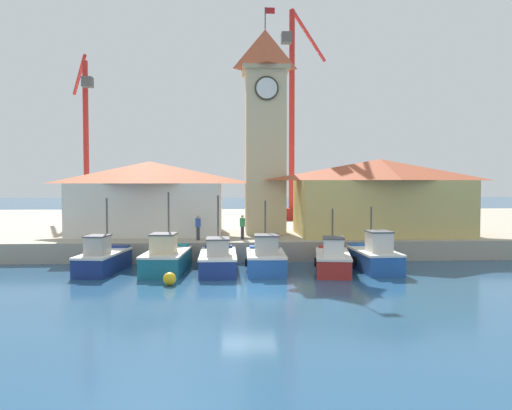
{
  "coord_description": "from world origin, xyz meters",
  "views": [
    {
      "loc": [
        -0.96,
        -22.73,
        4.95
      ],
      "look_at": [
        0.89,
        10.17,
        3.5
      ],
      "focal_mm": 35.0,
      "sensor_mm": 36.0,
      "label": 1
    }
  ],
  "objects_px": {
    "fishing_boat_left_outer": "(166,258)",
    "fishing_boat_center": "(333,260)",
    "fishing_boat_mid_left": "(266,259)",
    "port_crane_far": "(86,158)",
    "clock_tower": "(265,126)",
    "mooring_buoy": "(170,279)",
    "fishing_boat_far_left": "(103,259)",
    "fishing_boat_mid_right": "(374,257)",
    "warehouse_left": "(150,197)",
    "warehouse_right": "(380,196)",
    "port_crane_near": "(293,135)",
    "dock_worker_along_quay": "(198,227)",
    "dock_worker_near_tower": "(242,227)",
    "fishing_boat_left_inner": "(218,260)"
  },
  "relations": [
    {
      "from": "fishing_boat_left_inner",
      "to": "mooring_buoy",
      "type": "xyz_separation_m",
      "value": [
        -2.27,
        -3.54,
        -0.37
      ]
    },
    {
      "from": "fishing_boat_mid_left",
      "to": "port_crane_far",
      "type": "xyz_separation_m",
      "value": [
        -16.72,
        24.84,
        6.84
      ]
    },
    {
      "from": "fishing_boat_left_outer",
      "to": "warehouse_right",
      "type": "distance_m",
      "value": 16.33
    },
    {
      "from": "warehouse_left",
      "to": "fishing_boat_mid_right",
      "type": "bearing_deg",
      "value": -33.11
    },
    {
      "from": "fishing_boat_center",
      "to": "port_crane_far",
      "type": "bearing_deg",
      "value": 129.15
    },
    {
      "from": "port_crane_near",
      "to": "port_crane_far",
      "type": "relative_size",
      "value": 1.24
    },
    {
      "from": "fishing_boat_far_left",
      "to": "fishing_boat_mid_right",
      "type": "bearing_deg",
      "value": -0.88
    },
    {
      "from": "port_crane_near",
      "to": "port_crane_far",
      "type": "xyz_separation_m",
      "value": [
        -21.16,
        2.55,
        -2.19
      ]
    },
    {
      "from": "fishing_boat_center",
      "to": "fishing_boat_mid_right",
      "type": "relative_size",
      "value": 1.13
    },
    {
      "from": "fishing_boat_mid_left",
      "to": "dock_worker_along_quay",
      "type": "distance_m",
      "value": 6.4
    },
    {
      "from": "fishing_boat_left_outer",
      "to": "fishing_boat_mid_right",
      "type": "height_order",
      "value": "fishing_boat_left_outer"
    },
    {
      "from": "fishing_boat_far_left",
      "to": "fishing_boat_left_inner",
      "type": "xyz_separation_m",
      "value": [
        6.39,
        -0.3,
        -0.04
      ]
    },
    {
      "from": "port_crane_far",
      "to": "fishing_boat_left_inner",
      "type": "bearing_deg",
      "value": -60.41
    },
    {
      "from": "fishing_boat_left_outer",
      "to": "fishing_boat_left_inner",
      "type": "xyz_separation_m",
      "value": [
        2.87,
        -0.22,
        -0.07
      ]
    },
    {
      "from": "fishing_boat_far_left",
      "to": "warehouse_left",
      "type": "height_order",
      "value": "warehouse_left"
    },
    {
      "from": "fishing_boat_left_outer",
      "to": "fishing_boat_center",
      "type": "bearing_deg",
      "value": -3.54
    },
    {
      "from": "fishing_boat_left_outer",
      "to": "fishing_boat_center",
      "type": "xyz_separation_m",
      "value": [
        9.26,
        -0.57,
        -0.06
      ]
    },
    {
      "from": "mooring_buoy",
      "to": "warehouse_left",
      "type": "bearing_deg",
      "value": 102.81
    },
    {
      "from": "fishing_boat_center",
      "to": "port_crane_near",
      "type": "relative_size",
      "value": 0.25
    },
    {
      "from": "fishing_boat_left_outer",
      "to": "port_crane_far",
      "type": "distance_m",
      "value": 27.82
    },
    {
      "from": "clock_tower",
      "to": "warehouse_right",
      "type": "distance_m",
      "value": 9.76
    },
    {
      "from": "fishing_boat_mid_right",
      "to": "mooring_buoy",
      "type": "bearing_deg",
      "value": -162.09
    },
    {
      "from": "mooring_buoy",
      "to": "fishing_boat_far_left",
      "type": "bearing_deg",
      "value": 137.05
    },
    {
      "from": "dock_worker_near_tower",
      "to": "fishing_boat_mid_left",
      "type": "bearing_deg",
      "value": -77.23
    },
    {
      "from": "fishing_boat_far_left",
      "to": "dock_worker_along_quay",
      "type": "distance_m",
      "value": 6.81
    },
    {
      "from": "fishing_boat_mid_left",
      "to": "fishing_boat_center",
      "type": "height_order",
      "value": "fishing_boat_mid_left"
    },
    {
      "from": "port_crane_far",
      "to": "fishing_boat_mid_left",
      "type": "bearing_deg",
      "value": -56.06
    },
    {
      "from": "warehouse_left",
      "to": "dock_worker_along_quay",
      "type": "xyz_separation_m",
      "value": [
        3.79,
        -4.52,
        -1.85
      ]
    },
    {
      "from": "fishing_boat_mid_right",
      "to": "dock_worker_near_tower",
      "type": "height_order",
      "value": "fishing_boat_mid_right"
    },
    {
      "from": "port_crane_far",
      "to": "dock_worker_along_quay",
      "type": "bearing_deg",
      "value": -57.7
    },
    {
      "from": "fishing_boat_left_outer",
      "to": "dock_worker_along_quay",
      "type": "bearing_deg",
      "value": 71.55
    },
    {
      "from": "fishing_boat_mid_right",
      "to": "clock_tower",
      "type": "distance_m",
      "value": 13.55
    },
    {
      "from": "fishing_boat_center",
      "to": "warehouse_right",
      "type": "relative_size",
      "value": 0.44
    },
    {
      "from": "mooring_buoy",
      "to": "dock_worker_along_quay",
      "type": "distance_m",
      "value": 8.47
    },
    {
      "from": "fishing_boat_left_inner",
      "to": "port_crane_far",
      "type": "bearing_deg",
      "value": 119.59
    },
    {
      "from": "fishing_boat_mid_right",
      "to": "dock_worker_near_tower",
      "type": "xyz_separation_m",
      "value": [
        -7.36,
        4.93,
        1.33
      ]
    },
    {
      "from": "fishing_boat_center",
      "to": "fishing_boat_mid_right",
      "type": "height_order",
      "value": "fishing_boat_mid_right"
    },
    {
      "from": "fishing_boat_center",
      "to": "dock_worker_near_tower",
      "type": "relative_size",
      "value": 3.27
    },
    {
      "from": "port_crane_far",
      "to": "mooring_buoy",
      "type": "distance_m",
      "value": 31.5
    },
    {
      "from": "fishing_boat_center",
      "to": "clock_tower",
      "type": "relative_size",
      "value": 0.32
    },
    {
      "from": "warehouse_right",
      "to": "port_crane_far",
      "type": "bearing_deg",
      "value": 145.74
    },
    {
      "from": "clock_tower",
      "to": "warehouse_left",
      "type": "xyz_separation_m",
      "value": [
        -8.47,
        0.1,
        -5.21
      ]
    },
    {
      "from": "clock_tower",
      "to": "warehouse_right",
      "type": "relative_size",
      "value": 1.37
    },
    {
      "from": "fishing_boat_mid_left",
      "to": "dock_worker_along_quay",
      "type": "height_order",
      "value": "fishing_boat_mid_left"
    },
    {
      "from": "fishing_boat_mid_right",
      "to": "port_crane_far",
      "type": "distance_m",
      "value": 34.38
    },
    {
      "from": "fishing_boat_left_outer",
      "to": "mooring_buoy",
      "type": "xyz_separation_m",
      "value": [
        0.61,
        -3.75,
        -0.44
      ]
    },
    {
      "from": "warehouse_right",
      "to": "clock_tower",
      "type": "bearing_deg",
      "value": 168.04
    },
    {
      "from": "warehouse_left",
      "to": "dock_worker_near_tower",
      "type": "height_order",
      "value": "warehouse_left"
    },
    {
      "from": "fishing_boat_mid_left",
      "to": "dock_worker_along_quay",
      "type": "relative_size",
      "value": 2.7
    },
    {
      "from": "clock_tower",
      "to": "warehouse_left",
      "type": "distance_m",
      "value": 9.95
    }
  ]
}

